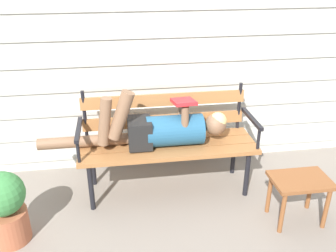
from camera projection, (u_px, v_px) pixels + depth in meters
ground_plane at (169, 192)px, 3.35m from camera, size 12.00×12.00×0.00m
house_siding at (159, 61)px, 3.43m from camera, size 5.23×0.08×2.16m
park_bench at (167, 137)px, 3.24m from camera, size 1.56×0.51×0.93m
reclining_person at (160, 129)px, 3.12m from camera, size 1.64×0.27×0.55m
footstool at (300, 187)px, 2.88m from camera, size 0.46×0.32×0.40m
potted_plant at (5, 207)px, 2.67m from camera, size 0.33×0.33×0.59m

